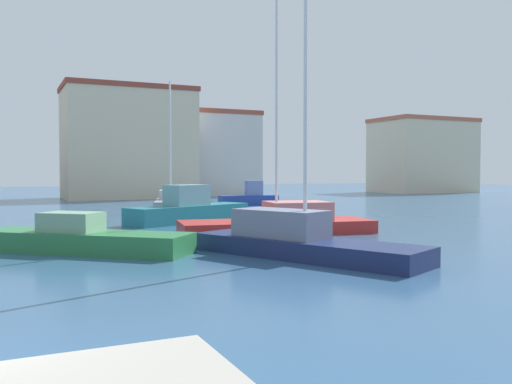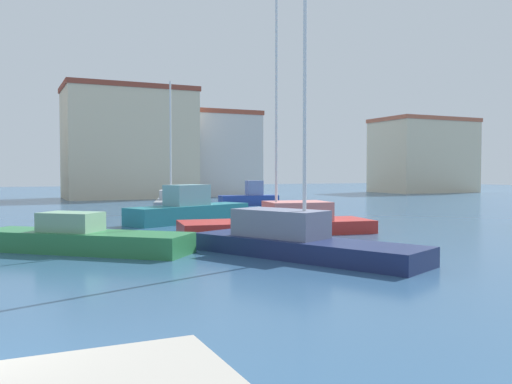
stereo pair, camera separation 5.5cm
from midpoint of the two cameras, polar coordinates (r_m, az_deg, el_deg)
The scene contains 10 objects.
water at distance 30.56m, azimuth 2.19°, elevation -3.00°, with size 160.00×160.00×0.00m, color #2D5175.
sailboat_red_mid_harbor at distance 24.44m, azimuth 2.64°, elevation -3.09°, with size 8.90×4.18×11.41m.
sailboat_navy_near_pier at distance 17.67m, azimuth 4.28°, elevation -4.85°, with size 5.25×8.11×12.61m.
motorboat_green_center_channel at distance 19.65m, azimuth -17.78°, elevation -4.68°, with size 6.92×6.38×1.35m.
motorboat_teal_distant_north at distance 29.82m, azimuth -7.06°, elevation -1.85°, with size 7.55×4.70×2.03m.
motorboat_blue_behind_lamppost at distance 44.43m, azimuth -0.72°, elevation -0.61°, with size 4.88×1.88×2.01m.
sailboat_grey_far_right at distance 37.45m, azimuth -8.93°, elevation -1.22°, with size 3.67×6.25×8.81m.
yacht_club at distance 58.22m, azimuth -13.19°, elevation 5.00°, with size 13.04×8.03×11.39m.
warehouse_block at distance 61.27m, azimuth -5.44°, elevation 4.01°, with size 11.90×5.92×9.48m.
harbor_office at distance 75.93m, azimuth 16.93°, elevation 3.65°, with size 12.60×8.17×9.71m.
Camera 1 is at (1.06, -7.06, 2.74)m, focal length 38.39 mm.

